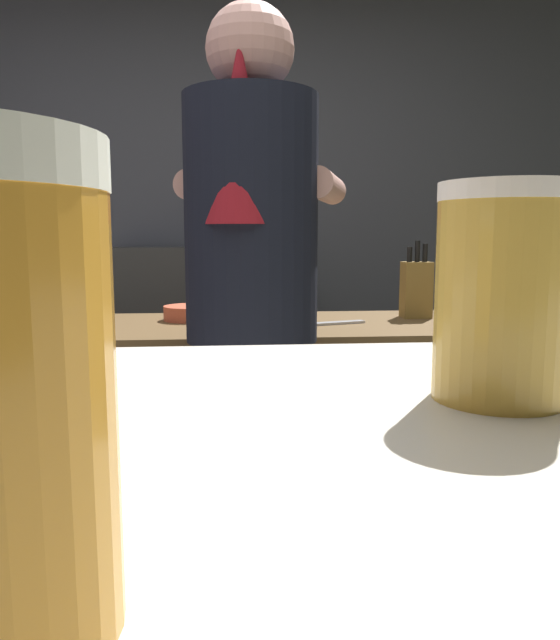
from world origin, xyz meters
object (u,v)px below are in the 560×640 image
object	(u,v)px
mixing_bowl	(190,313)
bartender	(251,303)
chefs_knife	(331,323)
bottle_olive_oil	(267,234)
pint_glass_far	(502,293)
knife_block	(416,288)
bottle_vinegar	(218,233)

from	to	relation	value
mixing_bowl	bartender	bearing A→B (deg)	-70.81
chefs_knife	bottle_olive_oil	size ratio (longest dim) A/B	1.36
mixing_bowl	pint_glass_far	size ratio (longest dim) A/B	1.33
knife_block	pint_glass_far	distance (m)	1.81
pint_glass_far	bottle_vinegar	xyz separation A→B (m)	(-0.22, 2.93, 0.05)
bartender	chefs_knife	bearing A→B (deg)	-18.09
mixing_bowl	chefs_knife	world-z (taller)	mixing_bowl
bartender	pint_glass_far	xyz separation A→B (m)	(0.11, -1.19, 0.14)
bartender	pint_glass_far	bearing A→B (deg)	-157.91
knife_block	mixing_bowl	world-z (taller)	knife_block
bartender	bottle_vinegar	world-z (taller)	bartender
knife_block	bottle_vinegar	world-z (taller)	bottle_vinegar
knife_block	bottle_vinegar	bearing A→B (deg)	121.26
mixing_bowl	bottle_vinegar	xyz separation A→B (m)	(0.08, 1.19, 0.28)
bottle_olive_oil	bottle_vinegar	bearing A→B (deg)	-164.78
chefs_knife	pint_glass_far	world-z (taller)	pint_glass_far
chefs_knife	mixing_bowl	bearing A→B (deg)	145.54
pint_glass_far	bottle_vinegar	bearing A→B (deg)	94.33
bartender	mixing_bowl	bearing A→B (deg)	35.92
knife_block	mixing_bowl	size ratio (longest dim) A/B	1.51
bottle_vinegar	bartender	bearing A→B (deg)	-86.38
mixing_bowl	bottle_olive_oil	bearing A→B (deg)	74.35
knife_block	chefs_knife	world-z (taller)	knife_block
chefs_knife	bottle_olive_oil	distance (m)	1.44
knife_block	mixing_bowl	xyz separation A→B (m)	(-0.81, 0.01, -0.08)
knife_block	pint_glass_far	world-z (taller)	pint_glass_far
bottle_olive_oil	bottle_vinegar	xyz separation A→B (m)	(-0.27, -0.07, 0.01)
bottle_olive_oil	bartender	bearing A→B (deg)	-95.05
mixing_bowl	chefs_knife	distance (m)	0.50
bartender	mixing_bowl	world-z (taller)	bartender
chefs_knife	bottle_vinegar	distance (m)	1.42
mixing_bowl	pint_glass_far	distance (m)	1.78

